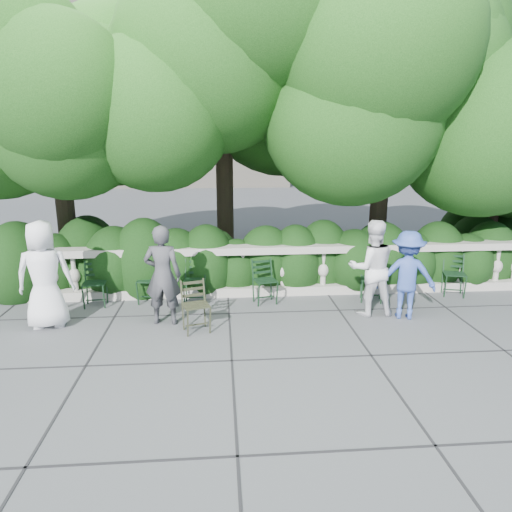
{
  "coord_description": "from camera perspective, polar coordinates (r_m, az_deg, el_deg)",
  "views": [
    {
      "loc": [
        -0.62,
        -6.83,
        2.99
      ],
      "look_at": [
        0.0,
        1.0,
        1.0
      ],
      "focal_mm": 32.0,
      "sensor_mm": 36.0,
      "label": 1
    }
  ],
  "objects": [
    {
      "name": "ground",
      "position": [
        7.48,
        0.62,
        -9.34
      ],
      "size": [
        90.0,
        90.0,
        0.0
      ],
      "primitive_type": "plane",
      "color": "#4A4C51",
      "rests_on": "ground"
    },
    {
      "name": "balustrade",
      "position": [
        9.01,
        -0.4,
        -1.92
      ],
      "size": [
        12.0,
        0.44,
        1.0
      ],
      "color": "#9E998E",
      "rests_on": "ground"
    },
    {
      "name": "shrub_hedge",
      "position": [
        10.29,
        -0.88,
        -2.67
      ],
      "size": [
        15.0,
        2.6,
        1.7
      ],
      "primitive_type": null,
      "color": "black",
      "rests_on": "ground"
    },
    {
      "name": "tree_canopy",
      "position": [
        10.15,
        3.06,
        19.69
      ],
      "size": [
        15.04,
        6.52,
        6.78
      ],
      "color": "#3F3023",
      "rests_on": "ground"
    },
    {
      "name": "chair_a",
      "position": [
        8.91,
        -19.48,
        -6.23
      ],
      "size": [
        0.47,
        0.51,
        0.84
      ],
      "primitive_type": null,
      "rotation": [
        0.0,
        0.0,
        0.07
      ],
      "color": "black",
      "rests_on": "ground"
    },
    {
      "name": "chair_b",
      "position": [
        8.81,
        -13.33,
        -6.01
      ],
      "size": [
        0.51,
        0.54,
        0.84
      ],
      "primitive_type": null,
      "rotation": [
        0.0,
        0.0,
        -0.16
      ],
      "color": "black",
      "rests_on": "ground"
    },
    {
      "name": "chair_c",
      "position": [
        8.61,
        -7.69,
        -6.23
      ],
      "size": [
        0.46,
        0.5,
        0.84
      ],
      "primitive_type": null,
      "rotation": [
        0.0,
        0.0,
        -0.05
      ],
      "color": "black",
      "rests_on": "ground"
    },
    {
      "name": "chair_d",
      "position": [
        8.57,
        1.44,
        -6.2
      ],
      "size": [
        0.54,
        0.57,
        0.84
      ],
      "primitive_type": null,
      "rotation": [
        0.0,
        0.0,
        0.23
      ],
      "color": "black",
      "rests_on": "ground"
    },
    {
      "name": "chair_e",
      "position": [
        8.94,
        14.16,
        -5.78
      ],
      "size": [
        0.55,
        0.57,
        0.84
      ],
      "primitive_type": null,
      "rotation": [
        0.0,
        0.0,
        -0.25
      ],
      "color": "black",
      "rests_on": "ground"
    },
    {
      "name": "chair_f",
      "position": [
        9.77,
        23.47,
        -4.82
      ],
      "size": [
        0.56,
        0.58,
        0.84
      ],
      "primitive_type": null,
      "rotation": [
        0.0,
        0.0,
        -0.28
      ],
      "color": "black",
      "rests_on": "ground"
    },
    {
      "name": "chair_weathered",
      "position": [
        7.39,
        -7.13,
        -9.75
      ],
      "size": [
        0.56,
        0.59,
        0.84
      ],
      "primitive_type": null,
      "rotation": [
        0.0,
        0.0,
        0.29
      ],
      "color": "black",
      "rests_on": "ground"
    },
    {
      "name": "person_businessman",
      "position": [
        8.11,
        -24.94,
        -2.15
      ],
      "size": [
        0.94,
        0.68,
        1.78
      ],
      "primitive_type": "imported",
      "rotation": [
        0.0,
        0.0,
        3.28
      ],
      "color": "white",
      "rests_on": "ground"
    },
    {
      "name": "person_woman_grey",
      "position": [
        7.66,
        -11.59,
        -2.38
      ],
      "size": [
        0.65,
        0.47,
        1.68
      ],
      "primitive_type": "imported",
      "rotation": [
        0.0,
        0.0,
        3.03
      ],
      "color": "#3C3C41",
      "rests_on": "ground"
    },
    {
      "name": "person_casual_man",
      "position": [
        8.17,
        14.26,
        -1.45
      ],
      "size": [
        0.83,
        0.66,
        1.69
      ],
      "primitive_type": "imported",
      "rotation": [
        0.0,
        0.0,
        3.12
      ],
      "color": "white",
      "rests_on": "ground"
    },
    {
      "name": "person_older_blue",
      "position": [
        8.2,
        18.33,
        -2.27
      ],
      "size": [
        1.1,
        0.81,
        1.53
      ],
      "primitive_type": "imported",
      "rotation": [
        0.0,
        0.0,
        2.87
      ],
      "color": "#344C9C",
      "rests_on": "ground"
    }
  ]
}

